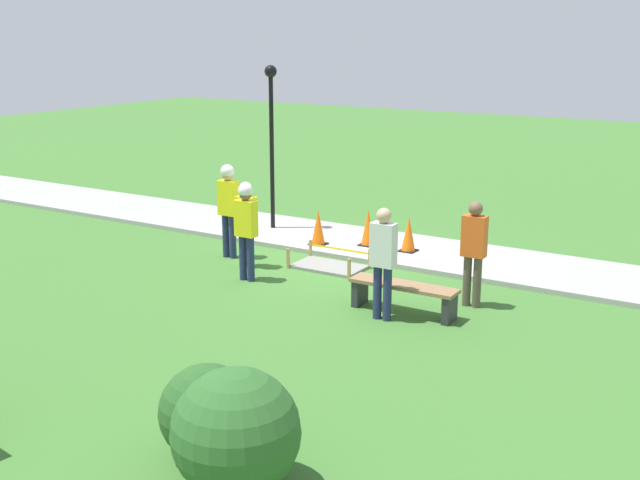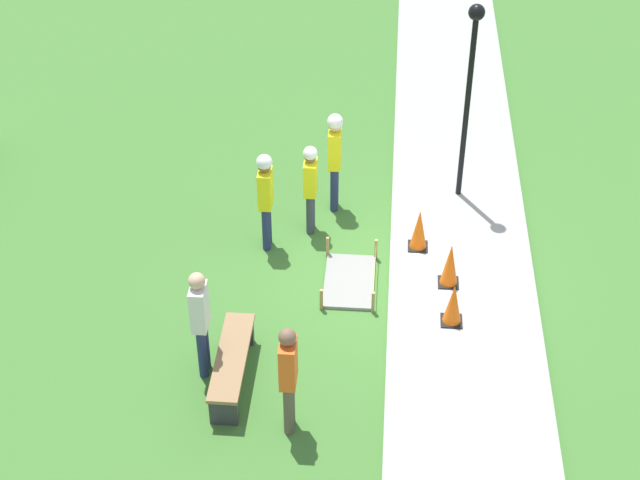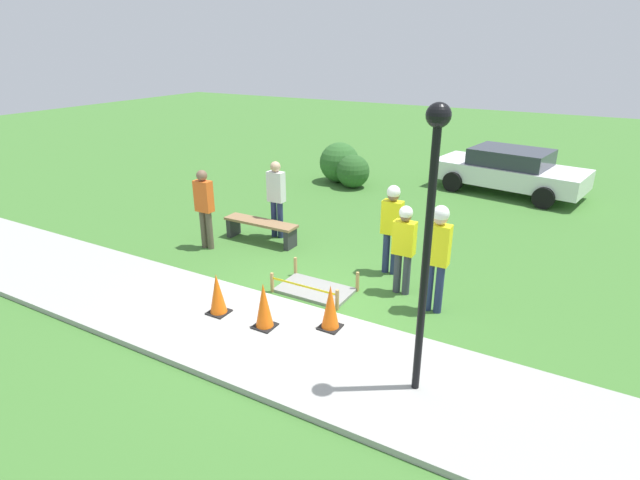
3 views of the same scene
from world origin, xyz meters
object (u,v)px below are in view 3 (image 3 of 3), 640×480
object	(u,v)px
traffic_cone_near_patch	(217,294)
traffic_cone_far_patch	(264,305)
bystander_in_gray_shirt	(276,195)
lamppost_near	(430,214)
worker_trainee	(404,243)
bystander_in_orange_shirt	(204,204)
parked_car_white	(509,170)
worker_supervisor	(392,221)
traffic_cone_sidewalk_edge	(330,307)
worker_assistant	(438,249)
park_bench	(261,227)

from	to	relation	value
traffic_cone_near_patch	traffic_cone_far_patch	size ratio (longest dim) A/B	0.93
bystander_in_gray_shirt	lamppost_near	xyz separation A→B (m)	(4.87, -3.90, 1.49)
worker_trainee	bystander_in_gray_shirt	bearing A→B (deg)	160.98
bystander_in_orange_shirt	parked_car_white	xyz separation A→B (m)	(5.10, 8.11, -0.33)
worker_supervisor	bystander_in_gray_shirt	size ratio (longest dim) A/B	1.00
parked_car_white	worker_supervisor	bearing A→B (deg)	-87.93
traffic_cone_far_patch	worker_trainee	size ratio (longest dim) A/B	0.46
traffic_cone_far_patch	worker_supervisor	distance (m)	3.29
traffic_cone_sidewalk_edge	bystander_in_gray_shirt	size ratio (longest dim) A/B	0.41
bystander_in_orange_shirt	lamppost_near	xyz separation A→B (m)	(5.88, -2.54, 1.51)
worker_supervisor	parked_car_white	distance (m)	7.37
bystander_in_gray_shirt	worker_assistant	bearing A→B (deg)	-20.40
bystander_in_gray_shirt	parked_car_white	size ratio (longest dim) A/B	0.39
lamppost_near	bystander_in_orange_shirt	bearing A→B (deg)	156.66
traffic_cone_far_patch	park_bench	xyz separation A→B (m)	(-2.39, 3.21, -0.13)
bystander_in_orange_shirt	worker_assistant	bearing A→B (deg)	-2.78
worker_supervisor	bystander_in_orange_shirt	size ratio (longest dim) A/B	1.01
traffic_cone_sidewalk_edge	worker_trainee	distance (m)	2.03
traffic_cone_far_patch	lamppost_near	bearing A→B (deg)	-5.42
traffic_cone_far_patch	worker_supervisor	size ratio (longest dim) A/B	0.42
traffic_cone_sidewalk_edge	park_bench	world-z (taller)	traffic_cone_sidewalk_edge
bystander_in_gray_shirt	lamppost_near	bearing A→B (deg)	-38.70
traffic_cone_near_patch	traffic_cone_sidewalk_edge	distance (m)	1.96
traffic_cone_near_patch	worker_assistant	world-z (taller)	worker_assistant
traffic_cone_near_patch	worker_supervisor	distance (m)	3.69
worker_assistant	parked_car_white	size ratio (longest dim) A/B	0.41
traffic_cone_far_patch	worker_trainee	xyz separation A→B (m)	(1.43, 2.39, 0.53)
traffic_cone_sidewalk_edge	lamppost_near	world-z (taller)	lamppost_near
worker_assistant	traffic_cone_far_patch	bearing A→B (deg)	-136.89
park_bench	parked_car_white	size ratio (longest dim) A/B	0.39
lamppost_near	parked_car_white	size ratio (longest dim) A/B	0.79
worker_supervisor	traffic_cone_far_patch	bearing A→B (deg)	-106.33
traffic_cone_far_patch	worker_assistant	world-z (taller)	worker_assistant
parked_car_white	traffic_cone_sidewalk_edge	bearing A→B (deg)	-85.77
park_bench	worker_supervisor	size ratio (longest dim) A/B	1.00
worker_supervisor	lamppost_near	world-z (taller)	lamppost_near
worker_trainee	bystander_in_orange_shirt	distance (m)	4.66
parked_car_white	bystander_in_gray_shirt	bearing A→B (deg)	-111.68
traffic_cone_far_patch	park_bench	bearing A→B (deg)	126.68
traffic_cone_near_patch	traffic_cone_far_patch	xyz separation A→B (m)	(0.94, 0.02, 0.03)
bystander_in_gray_shirt	bystander_in_orange_shirt	bearing A→B (deg)	-126.25
park_bench	worker_assistant	size ratio (longest dim) A/B	0.95
worker_supervisor	bystander_in_gray_shirt	world-z (taller)	bystander_in_gray_shirt
traffic_cone_near_patch	parked_car_white	xyz separation A→B (m)	(2.82, 10.42, 0.26)
worker_trainee	lamppost_near	distance (m)	3.29
traffic_cone_near_patch	worker_trainee	bearing A→B (deg)	45.50
park_bench	traffic_cone_far_patch	bearing A→B (deg)	-53.32
traffic_cone_near_patch	traffic_cone_sidewalk_edge	xyz separation A→B (m)	(1.88, 0.52, 0.02)
traffic_cone_far_patch	worker_supervisor	world-z (taller)	worker_supervisor
traffic_cone_sidewalk_edge	bystander_in_orange_shirt	size ratio (longest dim) A/B	0.42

